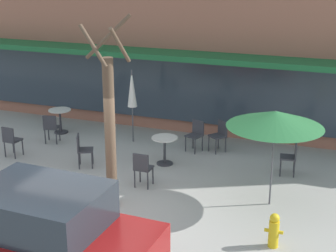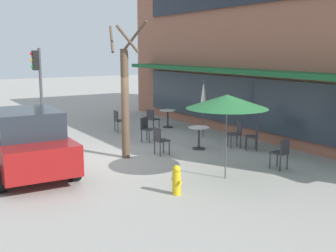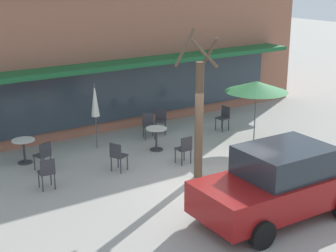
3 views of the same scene
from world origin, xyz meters
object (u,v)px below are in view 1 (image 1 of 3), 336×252
cafe_chair_5 (11,139)px  parked_sedan (37,235)px  fire_hydrant (274,230)px  street_tree (110,125)px  patio_umbrella_green_folded (275,119)px  patio_umbrella_cream_folded (132,89)px  cafe_chair_2 (196,133)px  cafe_chair_3 (82,148)px  cafe_table_near_wall (60,117)px  cafe_chair_1 (291,156)px  cafe_chair_6 (142,167)px  cafe_chair_0 (220,134)px  cafe_chair_4 (51,126)px  cafe_table_streetside (165,146)px

cafe_chair_5 → parked_sedan: parked_sedan is taller
fire_hydrant → street_tree: bearing=171.6°
parked_sedan → patio_umbrella_green_folded: bearing=53.1°
parked_sedan → street_tree: (-0.12, 3.04, 1.00)m
patio_umbrella_cream_folded → street_tree: street_tree is taller
cafe_chair_2 → cafe_chair_3: same height
cafe_chair_5 → fire_hydrant: 7.90m
cafe_table_near_wall → cafe_chair_3: (2.05, -2.21, 0.01)m
street_tree → parked_sedan: bearing=-87.7°
cafe_chair_1 → cafe_chair_5: size_ratio=1.00×
cafe_chair_1 → cafe_chair_6: (-3.25, -2.01, 0.00)m
fire_hydrant → patio_umbrella_cream_folded: bearing=137.9°
cafe_table_near_wall → street_tree: 5.56m
patio_umbrella_cream_folded → cafe_chair_1: patio_umbrella_cream_folded is taller
cafe_chair_1 → cafe_chair_5: (-7.43, -1.46, 0.00)m
cafe_chair_2 → patio_umbrella_green_folded: bearing=-45.5°
parked_sedan → cafe_chair_5: bearing=130.9°
cafe_chair_2 → cafe_chair_5: size_ratio=1.00×
patio_umbrella_green_folded → cafe_chair_2: bearing=134.5°
patio_umbrella_cream_folded → cafe_chair_2: bearing=-2.2°
cafe_chair_0 → street_tree: size_ratio=0.21×
patio_umbrella_green_folded → cafe_chair_0: (-1.94, 2.83, -1.50)m
patio_umbrella_cream_folded → cafe_chair_4: patio_umbrella_cream_folded is taller
patio_umbrella_cream_folded → cafe_chair_4: bearing=-156.0°
cafe_chair_5 → fire_hydrant: (7.60, -2.15, -0.17)m
patio_umbrella_cream_folded → cafe_chair_0: size_ratio=2.47×
cafe_table_near_wall → cafe_table_streetside: same height
cafe_chair_2 → street_tree: (-0.75, -3.86, 1.35)m
street_tree → cafe_chair_3: bearing=135.4°
patio_umbrella_cream_folded → parked_sedan: size_ratio=0.52×
cafe_chair_2 → cafe_chair_6: size_ratio=1.00×
cafe_chair_5 → fire_hydrant: cafe_chair_5 is taller
cafe_chair_6 → fire_hydrant: size_ratio=1.26×
cafe_chair_1 → cafe_chair_5: bearing=-168.9°
patio_umbrella_green_folded → cafe_chair_3: (-5.03, 0.45, -1.50)m
cafe_table_near_wall → fire_hydrant: size_ratio=1.08×
cafe_table_near_wall → parked_sedan: bearing=-60.8°
cafe_table_streetside → street_tree: bearing=-95.9°
cafe_chair_3 → cafe_chair_5: (-2.20, -0.07, 0.00)m
cafe_chair_0 → street_tree: bearing=-109.0°
cafe_chair_3 → cafe_chair_5: size_ratio=1.00×
cafe_table_streetside → cafe_chair_3: bearing=-154.5°
cafe_chair_3 → cafe_chair_1: bearing=14.9°
cafe_chair_2 → cafe_chair_4: 4.32m
patio_umbrella_green_folded → cafe_chair_6: patio_umbrella_green_folded is taller
cafe_chair_3 → cafe_chair_6: same height
cafe_table_streetside → cafe_chair_6: (0.02, -1.55, 0.01)m
patio_umbrella_green_folded → cafe_chair_1: 2.38m
parked_sedan → patio_umbrella_cream_folded: bearing=101.2°
cafe_chair_6 → cafe_chair_2: bearing=80.7°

